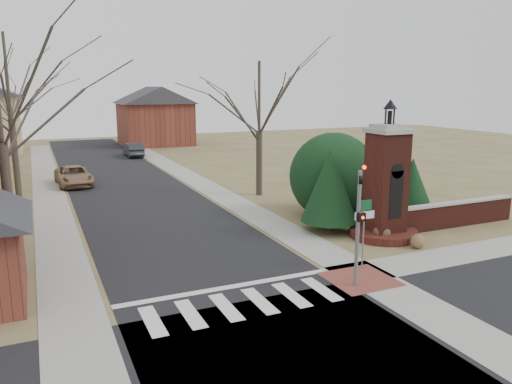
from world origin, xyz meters
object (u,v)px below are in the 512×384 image
pickup_truck (74,176)px  distant_car (133,150)px  traffic_signal_pole (359,216)px  brick_gate_monument (386,193)px  sign_post (364,220)px

pickup_truck → distant_car: (6.80, 13.51, 0.02)m
traffic_signal_pole → brick_gate_monument: brick_gate_monument is taller
traffic_signal_pole → distant_car: bearing=91.4°
sign_post → brick_gate_monument: 4.55m
brick_gate_monument → pickup_truck: (-12.40, 19.48, -1.47)m
sign_post → pickup_truck: sign_post is taller
sign_post → brick_gate_monument: bearing=41.4°
distant_car → traffic_signal_pole: bearing=91.9°
traffic_signal_pole → distant_car: 37.47m
sign_post → brick_gate_monument: (3.41, 3.01, 0.22)m
distant_car → pickup_truck: bearing=63.8°
traffic_signal_pole → brick_gate_monument: size_ratio=0.69×
sign_post → distant_car: (-2.19, 36.00, -1.23)m
traffic_signal_pole → distant_car: traffic_signal_pole is taller
traffic_signal_pole → sign_post: size_ratio=1.64×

